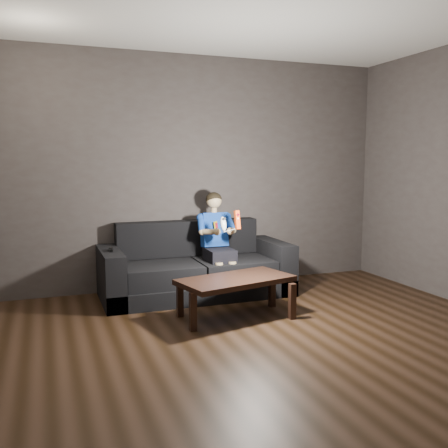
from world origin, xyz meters
name	(u,v)px	position (x,y,z in m)	size (l,w,h in m)	color
floor	(277,364)	(0.00, 0.00, 0.00)	(5.00, 5.00, 0.00)	black
back_wall	(184,173)	(0.00, 2.50, 1.35)	(5.00, 0.04, 2.70)	#403837
sofa	(196,272)	(0.00, 2.06, 0.26)	(2.07, 0.89, 0.80)	black
child	(217,234)	(0.23, 2.01, 0.68)	(0.43, 0.52, 1.05)	black
wii_remote_red	(237,220)	(0.31, 1.60, 0.88)	(0.06, 0.08, 0.20)	#E24313
nunchuk_white	(223,224)	(0.16, 1.61, 0.84)	(0.08, 0.11, 0.16)	silver
wii_remote_black	(111,250)	(-0.93, 1.98, 0.58)	(0.05, 0.14, 0.03)	black
coffee_table	(236,283)	(0.12, 1.13, 0.34)	(1.17, 0.78, 0.39)	black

